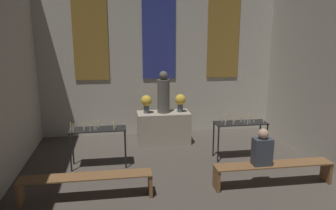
{
  "coord_description": "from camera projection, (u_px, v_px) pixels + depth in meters",
  "views": [
    {
      "loc": [
        -1.16,
        2.06,
        3.07
      ],
      "look_at": [
        0.0,
        9.7,
        1.25
      ],
      "focal_mm": 35.0,
      "sensor_mm": 36.0,
      "label": 1
    }
  ],
  "objects": [
    {
      "name": "candle_rack_left",
      "position": [
        98.0,
        134.0,
        7.28
      ],
      "size": [
        1.24,
        0.45,
        1.09
      ],
      "color": "black",
      "rests_on": "ground_plane"
    },
    {
      "name": "person_seated",
      "position": [
        262.0,
        149.0,
        6.34
      ],
      "size": [
        0.36,
        0.24,
        0.74
      ],
      "color": "#383D47",
      "rests_on": "pew_back_right"
    },
    {
      "name": "pew_back_left",
      "position": [
        87.0,
        182.0,
        5.95
      ],
      "size": [
        2.38,
        0.36,
        0.46
      ],
      "color": "brown",
      "rests_on": "ground_plane"
    },
    {
      "name": "wall_back",
      "position": [
        159.0,
        45.0,
        9.34
      ],
      "size": [
        6.98,
        0.16,
        5.14
      ],
      "color": "beige",
      "rests_on": "ground_plane"
    },
    {
      "name": "flower_vase_left",
      "position": [
        146.0,
        102.0,
        8.66
      ],
      "size": [
        0.29,
        0.29,
        0.48
      ],
      "color": "#4C5666",
      "rests_on": "altar"
    },
    {
      "name": "flower_vase_right",
      "position": [
        180.0,
        101.0,
        8.79
      ],
      "size": [
        0.29,
        0.29,
        0.48
      ],
      "color": "#4C5666",
      "rests_on": "altar"
    },
    {
      "name": "statue",
      "position": [
        163.0,
        94.0,
        8.68
      ],
      "size": [
        0.33,
        0.33,
        1.12
      ],
      "color": "#5B5651",
      "rests_on": "altar"
    },
    {
      "name": "altar",
      "position": [
        164.0,
        128.0,
        8.89
      ],
      "size": [
        1.41,
        0.65,
        0.86
      ],
      "color": "#ADA38E",
      "rests_on": "ground_plane"
    },
    {
      "name": "pew_back_right",
      "position": [
        273.0,
        169.0,
        6.47
      ],
      "size": [
        2.38,
        0.36,
        0.46
      ],
      "color": "brown",
      "rests_on": "ground_plane"
    },
    {
      "name": "candle_rack_right",
      "position": [
        240.0,
        127.0,
        7.77
      ],
      "size": [
        1.24,
        0.45,
        1.09
      ],
      "color": "black",
      "rests_on": "ground_plane"
    }
  ]
}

